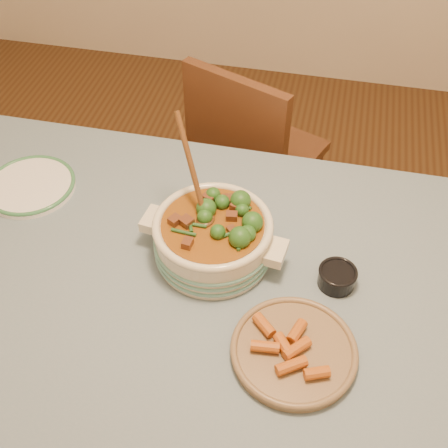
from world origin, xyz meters
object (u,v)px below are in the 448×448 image
dining_table (206,306)px  fried_plate (294,350)px  white_plate (30,186)px  chair_far (250,153)px  stew_casserole (213,235)px  condiment_bowl (337,276)px

dining_table → fried_plate: size_ratio=4.74×
dining_table → fried_plate: (0.24, -0.15, 0.11)m
white_plate → chair_far: size_ratio=0.32×
dining_table → fried_plate: fried_plate is taller
white_plate → fried_plate: (0.81, -0.38, 0.01)m
dining_table → stew_casserole: bearing=91.0°
chair_far → dining_table: bearing=114.9°
dining_table → fried_plate: bearing=-31.2°
condiment_bowl → fried_plate: condiment_bowl is taller
fried_plate → chair_far: (-0.28, 0.98, -0.28)m
white_plate → fried_plate: fried_plate is taller
dining_table → white_plate: white_plate is taller
dining_table → chair_far: size_ratio=1.91×
stew_casserole → fried_plate: (0.24, -0.24, -0.06)m
fried_plate → stew_casserole: bearing=134.6°
stew_casserole → fried_plate: bearing=-45.4°
chair_far → condiment_bowl: bearing=137.1°
dining_table → white_plate: (-0.57, 0.23, 0.10)m
condiment_bowl → fried_plate: (-0.08, -0.22, -0.01)m
white_plate → dining_table: bearing=-21.8°
dining_table → chair_far: (-0.04, 0.84, -0.17)m
condiment_bowl → white_plate: bearing=170.1°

